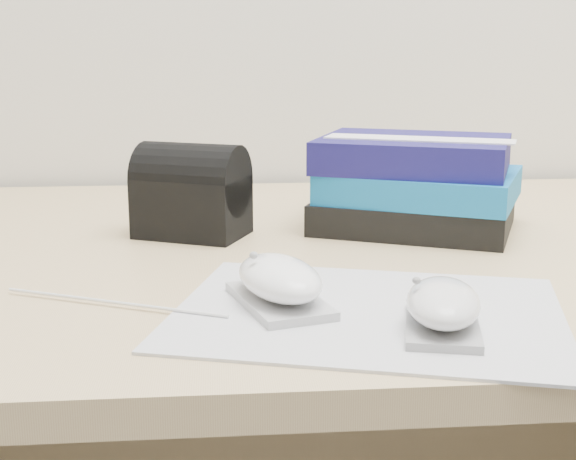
{
  "coord_description": "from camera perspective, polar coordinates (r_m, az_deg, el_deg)",
  "views": [
    {
      "loc": [
        -0.15,
        0.69,
        0.95
      ],
      "look_at": [
        -0.08,
        1.47,
        0.77
      ],
      "focal_mm": 50.0,
      "sensor_mm": 36.0,
      "label": 1
    }
  ],
  "objects": [
    {
      "name": "book_stack",
      "position": [
        0.99,
        9.1,
        3.25
      ],
      "size": [
        0.28,
        0.26,
        0.11
      ],
      "color": "black",
      "rests_on": "desk"
    },
    {
      "name": "mouse_rear",
      "position": [
        0.69,
        -0.61,
        -3.7
      ],
      "size": [
        0.09,
        0.13,
        0.05
      ],
      "color": "#ACACAE",
      "rests_on": "mousepad"
    },
    {
      "name": "desk",
      "position": [
        1.06,
        3.41,
        -12.36
      ],
      "size": [
        1.6,
        0.8,
        0.73
      ],
      "color": "tan",
      "rests_on": "ground"
    },
    {
      "name": "usb_cable",
      "position": [
        0.71,
        -12.32,
        -5.04
      ],
      "size": [
        0.2,
        0.09,
        0.0
      ],
      "primitive_type": "cylinder",
      "rotation": [
        0.0,
        1.57,
        -0.44
      ],
      "color": "white",
      "rests_on": "mousepad"
    },
    {
      "name": "mousepad",
      "position": [
        0.68,
        5.71,
        -5.85
      ],
      "size": [
        0.38,
        0.33,
        0.0
      ],
      "primitive_type": "cube",
      "rotation": [
        0.0,
        0.0,
        -0.28
      ],
      "color": "#9C9DA4",
      "rests_on": "desk"
    },
    {
      "name": "pouch",
      "position": [
        0.95,
        -6.87,
        2.74
      ],
      "size": [
        0.15,
        0.13,
        0.11
      ],
      "color": "black",
      "rests_on": "desk"
    },
    {
      "name": "mouse_front",
      "position": [
        0.64,
        10.97,
        -5.36
      ],
      "size": [
        0.08,
        0.11,
        0.04
      ],
      "color": "gray",
      "rests_on": "mousepad"
    }
  ]
}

